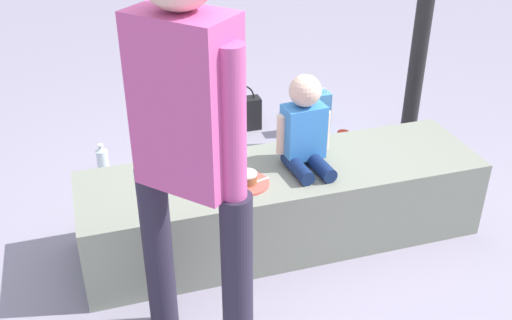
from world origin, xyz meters
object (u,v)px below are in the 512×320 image
gift_bag (316,113)px  cake_box_white (196,185)px  party_cup_red (343,138)px  water_bottle_far_side (103,160)px  child_seated (305,127)px  handbag_black_leather (240,113)px  cake_plate (247,181)px  adult_standing (188,130)px  water_bottle_near_gift (211,134)px

gift_bag → cake_box_white: size_ratio=1.06×
party_cup_red → cake_box_white: 1.17m
water_bottle_far_side → party_cup_red: water_bottle_far_side is taller
child_seated → gift_bag: (0.54, 1.10, -0.49)m
cake_box_white → handbag_black_leather: bearing=56.9°
party_cup_red → cake_plate: bearing=-135.2°
adult_standing → water_bottle_far_side: adult_standing is taller
gift_bag → water_bottle_far_side: (-1.52, -0.13, -0.06)m
water_bottle_near_gift → water_bottle_far_side: bearing=-168.6°
cake_plate → party_cup_red: size_ratio=2.36×
cake_plate → water_bottle_far_side: size_ratio=1.10×
cake_plate → cake_box_white: cake_plate is taller
child_seated → party_cup_red: child_seated is taller
child_seated → handbag_black_leather: bearing=88.9°
child_seated → cake_plate: child_seated is taller
cake_plate → handbag_black_leather: cake_plate is taller
cake_plate → cake_box_white: 0.78m
cake_plate → adult_standing: bearing=-124.8°
child_seated → cake_box_white: size_ratio=1.48×
party_cup_red → handbag_black_leather: bearing=145.3°
cake_plate → handbag_black_leather: (0.36, 1.41, -0.33)m
party_cup_red → child_seated: bearing=-126.7°
party_cup_red → gift_bag: bearing=116.5°
party_cup_red → cake_box_white: bearing=-164.0°
child_seated → party_cup_red: 1.25m
adult_standing → cake_plate: 0.87m
water_bottle_near_gift → adult_standing: bearing=-104.8°
water_bottle_far_side → cake_box_white: 0.67m
cake_plate → gift_bag: (0.87, 1.21, -0.30)m
cake_plate → gift_bag: 1.52m
water_bottle_far_side → handbag_black_leather: bearing=18.2°
cake_box_white → handbag_black_leather: handbag_black_leather is taller
adult_standing → water_bottle_far_side: 1.89m
gift_bag → adult_standing: bearing=-125.6°
child_seated → water_bottle_far_side: 1.49m
adult_standing → water_bottle_near_gift: bearing=75.2°
cake_plate → cake_box_white: bearing=101.4°
water_bottle_far_side → party_cup_red: (1.64, -0.10, -0.05)m
water_bottle_far_side → handbag_black_leather: (1.01, 0.33, 0.04)m
gift_bag → water_bottle_far_side: size_ratio=1.70×
adult_standing → cake_box_white: size_ratio=5.28×
gift_bag → handbag_black_leather: size_ratio=0.98×
adult_standing → party_cup_red: adult_standing is taller
water_bottle_far_side → party_cup_red: size_ratio=2.14×
water_bottle_near_gift → water_bottle_far_side: water_bottle_far_side is taller
water_bottle_far_side → adult_standing: bearing=-80.0°
cake_box_white → handbag_black_leather: size_ratio=0.92×
water_bottle_near_gift → party_cup_red: (0.89, -0.25, -0.04)m
gift_bag → party_cup_red: size_ratio=3.63×
cake_plate → gift_bag: cake_plate is taller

